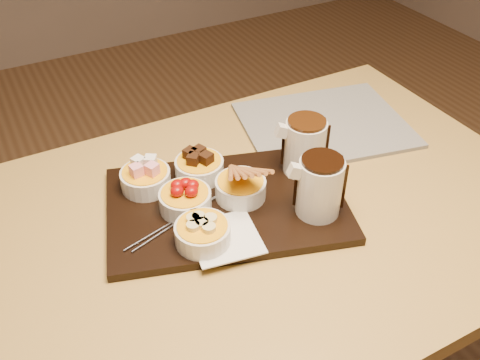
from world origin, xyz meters
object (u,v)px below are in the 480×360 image
serving_board (227,205)px  pitcher_dark_chocolate (320,187)px  pitcher_milk_chocolate (305,147)px  bowl_strawberries (185,201)px  dining_table (253,248)px  newspaper (324,125)px

serving_board → pitcher_dark_chocolate: pitcher_dark_chocolate is taller
pitcher_dark_chocolate → pitcher_milk_chocolate: bearing=85.6°
serving_board → bowl_strawberries: 0.08m
dining_table → serving_board: bearing=139.4°
serving_board → bowl_strawberries: bearing=-176.4°
bowl_strawberries → pitcher_dark_chocolate: size_ratio=0.87×
newspaper → pitcher_dark_chocolate: bearing=-116.1°
pitcher_milk_chocolate → newspaper: bearing=58.8°
pitcher_milk_chocolate → newspaper: (0.15, 0.14, -0.07)m
pitcher_milk_chocolate → newspaper: size_ratio=0.30×
serving_board → newspaper: bearing=41.1°
serving_board → pitcher_dark_chocolate: 0.19m
bowl_strawberries → dining_table: bearing=-24.5°
serving_board → pitcher_milk_chocolate: size_ratio=3.99×
dining_table → newspaper: 0.37m
dining_table → pitcher_milk_chocolate: (0.15, 0.05, 0.17)m
serving_board → pitcher_milk_chocolate: (0.19, 0.02, 0.07)m
serving_board → bowl_strawberries: size_ratio=4.60×
dining_table → serving_board: size_ratio=2.61×
bowl_strawberries → newspaper: size_ratio=0.26×
serving_board → dining_table: bearing=-23.6°
dining_table → bowl_strawberries: bowl_strawberries is taller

